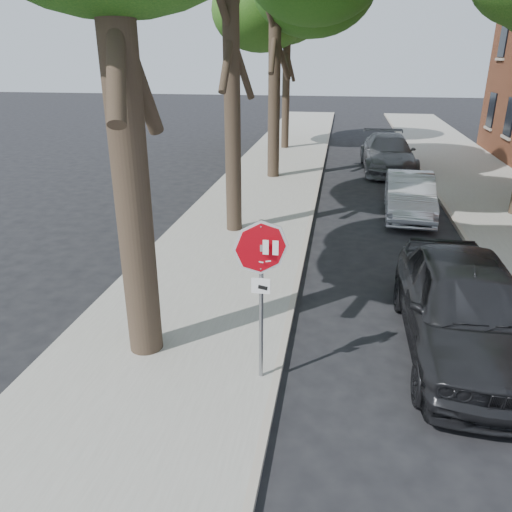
{
  "coord_description": "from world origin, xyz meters",
  "views": [
    {
      "loc": [
        0.32,
        -6.57,
        4.87
      ],
      "look_at": [
        -0.83,
        0.3,
        2.05
      ],
      "focal_mm": 35.0,
      "sensor_mm": 36.0,
      "label": 1
    }
  ],
  "objects": [
    {
      "name": "ground",
      "position": [
        0.0,
        0.0,
        0.0
      ],
      "size": [
        120.0,
        120.0,
        0.0
      ],
      "primitive_type": "plane",
      "color": "black",
      "rests_on": "ground"
    },
    {
      "name": "sidewalk_left",
      "position": [
        -2.5,
        12.0,
        0.06
      ],
      "size": [
        4.0,
        55.0,
        0.12
      ],
      "primitive_type": "cube",
      "color": "gray",
      "rests_on": "ground"
    },
    {
      "name": "sidewalk_right",
      "position": [
        6.0,
        12.0,
        0.06
      ],
      "size": [
        4.0,
        55.0,
        0.12
      ],
      "primitive_type": "cube",
      "color": "gray",
      "rests_on": "ground"
    },
    {
      "name": "curb_left",
      "position": [
        -0.45,
        12.0,
        0.07
      ],
      "size": [
        0.12,
        55.0,
        0.13
      ],
      "primitive_type": "cube",
      "color": "#9E9384",
      "rests_on": "ground"
    },
    {
      "name": "curb_right",
      "position": [
        3.95,
        12.0,
        0.07
      ],
      "size": [
        0.12,
        55.0,
        0.13
      ],
      "primitive_type": "cube",
      "color": "#9E9384",
      "rests_on": "ground"
    },
    {
      "name": "stop_sign",
      "position": [
        -0.7,
        -0.03,
        1.95
      ],
      "size": [
        0.76,
        0.34,
        2.61
      ],
      "color": "gray",
      "rests_on": "sidewalk_left"
    },
    {
      "name": "tree_far",
      "position": [
        -2.72,
        21.11,
        7.21
      ],
      "size": [
        5.29,
        4.91,
        9.33
      ],
      "color": "black",
      "rests_on": "sidewalk_left"
    },
    {
      "name": "car_a",
      "position": [
        2.6,
        1.5,
        0.86
      ],
      "size": [
        2.03,
        5.03,
        1.71
      ],
      "primitive_type": "imported",
      "rotation": [
        0.0,
        0.0,
        0.0
      ],
      "color": "black",
      "rests_on": "ground"
    },
    {
      "name": "car_b",
      "position": [
        2.6,
        9.55,
        0.68
      ],
      "size": [
        1.65,
        4.19,
        1.36
      ],
      "primitive_type": "imported",
      "rotation": [
        0.0,
        0.0,
        -0.05
      ],
      "color": "#A9AAB1",
      "rests_on": "ground"
    },
    {
      "name": "car_c",
      "position": [
        2.43,
        16.43,
        0.78
      ],
      "size": [
        2.37,
        5.45,
        1.56
      ],
      "primitive_type": "imported",
      "rotation": [
        0.0,
        0.0,
        0.03
      ],
      "color": "#505156",
      "rests_on": "ground"
    }
  ]
}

